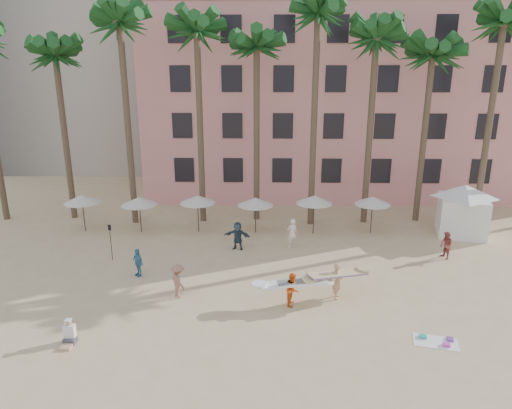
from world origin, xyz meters
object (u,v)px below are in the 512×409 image
object	(u,v)px
cabana	(463,205)
carrier_yellow	(337,279)
carrier_white	(293,288)
pink_hotel	(345,102)

from	to	relation	value
cabana	carrier_yellow	size ratio (longest dim) A/B	1.72
cabana	carrier_white	world-z (taller)	cabana
carrier_yellow	carrier_white	size ratio (longest dim) A/B	0.96
cabana	carrier_yellow	bearing A→B (deg)	-136.27
cabana	carrier_white	bearing A→B (deg)	-140.08
pink_hotel	carrier_yellow	bearing A→B (deg)	-99.22
cabana	carrier_white	size ratio (longest dim) A/B	1.64
pink_hotel	carrier_yellow	world-z (taller)	pink_hotel
pink_hotel	cabana	world-z (taller)	pink_hotel
pink_hotel	carrier_yellow	xyz separation A→B (m)	(-3.70, -22.83, -6.95)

